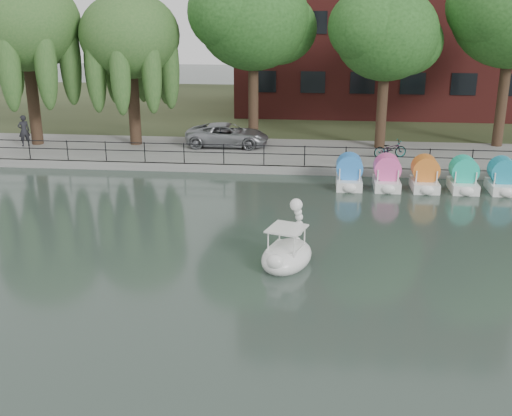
# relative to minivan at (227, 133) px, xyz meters

# --- Properties ---
(ground_plane) EXTENTS (120.00, 120.00, 0.00)m
(ground_plane) POSITION_rel_minivan_xyz_m (2.33, -16.94, -1.12)
(ground_plane) COLOR #414F48
(promenade) EXTENTS (40.00, 6.00, 0.40)m
(promenade) POSITION_rel_minivan_xyz_m (2.33, -0.94, -0.92)
(promenade) COLOR gray
(promenade) RESTS_ON ground_plane
(kerb) EXTENTS (40.00, 0.25, 0.40)m
(kerb) POSITION_rel_minivan_xyz_m (2.33, -3.89, -0.92)
(kerb) COLOR gray
(kerb) RESTS_ON ground_plane
(land_strip) EXTENTS (60.00, 22.00, 0.36)m
(land_strip) POSITION_rel_minivan_xyz_m (2.33, 13.06, -0.94)
(land_strip) COLOR #47512D
(land_strip) RESTS_ON ground_plane
(railing) EXTENTS (32.00, 0.05, 1.00)m
(railing) POSITION_rel_minivan_xyz_m (2.33, -3.69, 0.02)
(railing) COLOR black
(railing) RESTS_ON promenade
(willow_left) EXTENTS (5.88, 5.88, 9.01)m
(willow_left) POSITION_rel_minivan_xyz_m (-10.67, -0.44, 5.75)
(willow_left) COLOR #473323
(willow_left) RESTS_ON promenade
(willow_mid) EXTENTS (5.32, 5.32, 8.15)m
(willow_mid) POSITION_rel_minivan_xyz_m (-5.17, 0.06, 5.13)
(willow_mid) COLOR #473323
(willow_mid) RESTS_ON promenade
(broadleaf_center) EXTENTS (6.00, 6.00, 9.25)m
(broadleaf_center) POSITION_rel_minivan_xyz_m (1.33, 1.06, 5.94)
(broadleaf_center) COLOR #473323
(broadleaf_center) RESTS_ON promenade
(broadleaf_right) EXTENTS (5.40, 5.40, 8.32)m
(broadleaf_right) POSITION_rel_minivan_xyz_m (8.33, 0.56, 5.26)
(broadleaf_right) COLOR #473323
(broadleaf_right) RESTS_ON promenade
(minivan) EXTENTS (2.44, 5.21, 1.44)m
(minivan) POSITION_rel_minivan_xyz_m (0.00, 0.00, 0.00)
(minivan) COLOR gray
(minivan) RESTS_ON promenade
(bicycle) EXTENTS (1.03, 1.82, 1.00)m
(bicycle) POSITION_rel_minivan_xyz_m (8.66, -1.67, -0.22)
(bicycle) COLOR gray
(bicycle) RESTS_ON promenade
(pedestrian) EXTENTS (0.86, 0.83, 1.98)m
(pedestrian) POSITION_rel_minivan_xyz_m (-11.12, -1.02, 0.27)
(pedestrian) COLOR black
(pedestrian) RESTS_ON promenade
(swan_boat) EXTENTS (2.20, 2.77, 2.05)m
(swan_boat) POSITION_rel_minivan_xyz_m (4.04, -14.74, -0.67)
(swan_boat) COLOR white
(swan_boat) RESTS_ON ground_plane
(pedal_boat_row) EXTENTS (9.65, 1.70, 1.40)m
(pedal_boat_row) POSITION_rel_minivan_xyz_m (10.67, -5.80, -0.51)
(pedal_boat_row) COLOR white
(pedal_boat_row) RESTS_ON ground_plane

